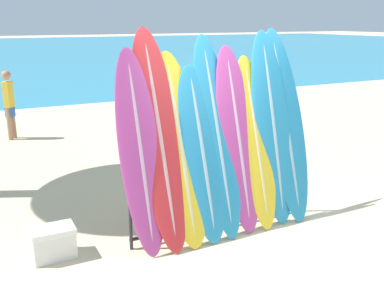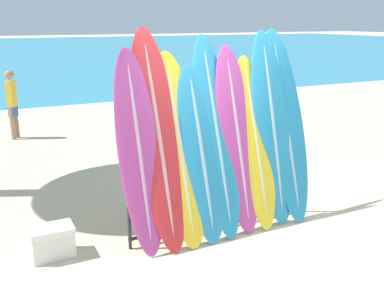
% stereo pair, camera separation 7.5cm
% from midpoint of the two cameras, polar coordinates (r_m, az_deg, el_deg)
% --- Properties ---
extents(ground_plane, '(160.00, 160.00, 0.00)m').
position_cam_midpoint_polar(ground_plane, '(5.64, 8.71, -11.94)').
color(ground_plane, beige).
extents(ocean_water, '(120.00, 60.00, 0.01)m').
position_cam_midpoint_polar(ocean_water, '(43.27, -23.20, 10.82)').
color(ocean_water, teal).
rests_on(ocean_water, ground_plane).
extents(surfboard_rack, '(2.43, 0.04, 0.91)m').
position_cam_midpoint_polar(surfboard_rack, '(5.67, 3.28, -6.21)').
color(surfboard_rack, '#28282D').
rests_on(surfboard_rack, ground_plane).
extents(surfboard_slot_0, '(0.49, 0.78, 2.30)m').
position_cam_midpoint_polar(surfboard_slot_0, '(5.08, -7.05, -1.03)').
color(surfboard_slot_0, '#B23D8E').
rests_on(surfboard_slot_0, ground_plane).
extents(surfboard_slot_1, '(0.55, 1.00, 2.52)m').
position_cam_midpoint_polar(surfboard_slot_1, '(5.19, -4.55, 0.68)').
color(surfboard_slot_1, red).
rests_on(surfboard_slot_1, ground_plane).
extents(surfboard_slot_2, '(0.58, 0.89, 2.24)m').
position_cam_midpoint_polar(surfboard_slot_2, '(5.28, -1.87, -0.61)').
color(surfboard_slot_2, yellow).
rests_on(surfboard_slot_2, ground_plane).
extents(surfboard_slot_3, '(0.54, 0.80, 2.08)m').
position_cam_midpoint_polar(surfboard_slot_3, '(5.38, 0.84, -1.21)').
color(surfboard_slot_3, teal).
rests_on(surfboard_slot_3, ground_plane).
extents(surfboard_slot_4, '(0.50, 0.92, 2.43)m').
position_cam_midpoint_polar(surfboard_slot_4, '(5.50, 2.82, 1.07)').
color(surfboard_slot_4, teal).
rests_on(surfboard_slot_4, ground_plane).
extents(surfboard_slot_5, '(0.52, 0.78, 2.29)m').
position_cam_midpoint_polar(surfboard_slot_5, '(5.62, 5.45, 0.63)').
color(surfboard_slot_5, '#B23D8E').
rests_on(surfboard_slot_5, ground_plane).
extents(surfboard_slot_6, '(0.48, 0.78, 2.16)m').
position_cam_midpoint_polar(surfboard_slot_6, '(5.76, 7.72, 0.23)').
color(surfboard_slot_6, yellow).
rests_on(surfboard_slot_6, ground_plane).
extents(surfboard_slot_7, '(0.55, 0.75, 2.47)m').
position_cam_midpoint_polar(surfboard_slot_7, '(5.91, 9.80, 2.08)').
color(surfboard_slot_7, teal).
rests_on(surfboard_slot_7, ground_plane).
extents(surfboard_slot_8, '(0.57, 0.90, 2.49)m').
position_cam_midpoint_polar(surfboard_slot_8, '(6.07, 11.44, 2.45)').
color(surfboard_slot_8, teal).
rests_on(surfboard_slot_8, ground_plane).
extents(person_near_water, '(0.23, 0.26, 1.56)m').
position_cam_midpoint_polar(person_near_water, '(12.22, -7.36, 7.19)').
color(person_near_water, beige).
rests_on(person_near_water, ground_plane).
extents(person_mid_beach, '(0.25, 0.26, 1.53)m').
position_cam_midpoint_polar(person_mid_beach, '(10.72, -22.41, 4.93)').
color(person_mid_beach, '#A87A5B').
rests_on(person_mid_beach, ground_plane).
extents(cooler_box, '(0.47, 0.32, 0.36)m').
position_cam_midpoint_polar(cooler_box, '(5.37, -17.57, -11.84)').
color(cooler_box, silver).
rests_on(cooler_box, ground_plane).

